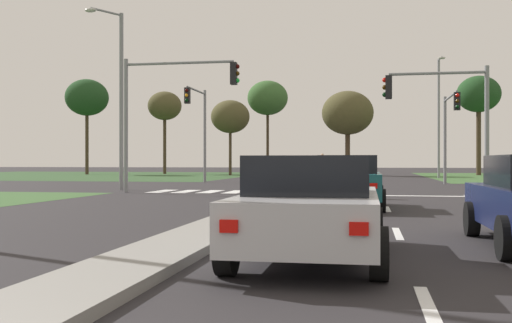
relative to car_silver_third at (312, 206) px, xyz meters
name	(u,v)px	position (x,y,z in m)	size (l,w,h in m)	color
ground_plane	(311,188)	(-2.16, 23.33, -0.75)	(200.00, 200.00, 0.00)	#282628
grass_verge_far_left	(79,175)	(-27.66, 47.83, -0.75)	(35.00, 35.00, 0.01)	#2D4C28
median_island_near	(231,222)	(-2.16, 4.33, -0.68)	(1.20, 22.00, 0.14)	gray
median_island_far	(336,175)	(-2.16, 48.33, -0.68)	(1.20, 36.00, 0.14)	gray
lane_dash_near	(429,309)	(1.34, -2.67, -0.75)	(0.14, 2.00, 0.01)	silver
lane_dash_second	(398,234)	(1.34, 3.33, -0.75)	(0.14, 2.00, 0.01)	silver
lane_dash_third	(387,209)	(1.34, 9.33, -0.75)	(0.14, 2.00, 0.01)	silver
stop_bar_near	(389,196)	(1.64, 16.33, -0.75)	(6.40, 0.50, 0.01)	silver
crosswalk_bar_near	(162,191)	(-8.56, 18.13, -0.75)	(0.70, 2.80, 0.01)	silver
crosswalk_bar_second	(186,191)	(-7.41, 18.13, -0.75)	(0.70, 2.80, 0.01)	silver
crosswalk_bar_third	(211,192)	(-6.26, 18.13, -0.75)	(0.70, 2.80, 0.01)	silver
crosswalk_bar_fourth	(235,192)	(-5.11, 18.13, -0.75)	(0.70, 2.80, 0.01)	silver
crosswalk_bar_fifth	(260,192)	(-3.96, 18.13, -0.75)	(0.70, 2.80, 0.01)	silver
car_silver_third	(312,206)	(0.00, 0.00, 0.00)	(2.03, 4.53, 1.46)	#B7B7BC
car_teal_fourth	(348,181)	(0.22, 9.53, 0.04)	(2.10, 4.32, 1.56)	#19565B
traffic_signal_far_right	(449,121)	(5.44, 27.91, 2.99)	(0.32, 5.39, 5.35)	gray
traffic_signal_near_left	(166,99)	(-7.89, 16.73, 3.35)	(5.24, 0.32, 5.92)	gray
traffic_signal_near_right	(447,107)	(3.91, 16.73, 2.81)	(4.17, 0.32, 5.19)	gray
traffic_signal_far_left	(199,118)	(-9.76, 28.48, 3.37)	(0.32, 4.27, 6.07)	gray
street_lamp_second	(118,91)	(-10.96, 18.70, 4.02)	(1.20, 1.81, 8.51)	gray
street_lamp_third	(439,112)	(6.57, 43.14, 4.69)	(0.56, 2.09, 9.82)	gray
pedestrian_at_median	(322,164)	(-2.20, 32.00, 0.46)	(0.34, 0.34, 1.77)	#9E8966
treeline_near	(87,98)	(-28.39, 50.98, 7.33)	(4.53, 4.53, 10.06)	#423323
treeline_second	(165,107)	(-21.06, 54.66, 6.63)	(3.69, 3.69, 9.02)	#423323
treeline_third	(230,117)	(-12.62, 49.93, 5.03)	(3.85, 3.85, 7.45)	#423323
treeline_fourth	(268,98)	(-9.55, 54.10, 7.25)	(4.25, 4.25, 9.85)	#423323
treeline_fifth	(348,113)	(-1.10, 50.18, 5.26)	(4.94, 4.94, 8.15)	#423323
treeline_sixth	(479,95)	(11.69, 54.78, 7.24)	(4.28, 4.28, 9.92)	#423323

